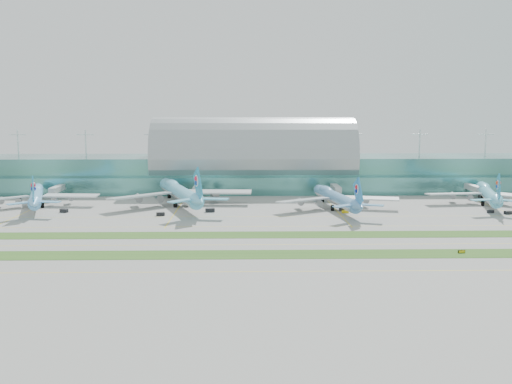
{
  "coord_description": "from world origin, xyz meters",
  "views": [
    {
      "loc": [
        -5.17,
        -211.33,
        47.26
      ],
      "look_at": [
        0.0,
        55.0,
        9.0
      ],
      "focal_mm": 40.0,
      "sensor_mm": 36.0,
      "label": 1
    }
  ],
  "objects_px": {
    "terminal": "(254,166)",
    "airliner_d": "(488,193)",
    "taxiway_sign_east": "(462,251)",
    "airliner_a": "(36,195)",
    "airliner_c": "(336,197)",
    "airliner_b": "(180,191)"
  },
  "relations": [
    {
      "from": "airliner_b",
      "to": "airliner_c",
      "type": "distance_m",
      "value": 77.37
    },
    {
      "from": "airliner_a",
      "to": "airliner_b",
      "type": "bearing_deg",
      "value": -15.76
    },
    {
      "from": "airliner_a",
      "to": "airliner_d",
      "type": "relative_size",
      "value": 0.97
    },
    {
      "from": "airliner_a",
      "to": "airliner_c",
      "type": "relative_size",
      "value": 0.96
    },
    {
      "from": "airliner_a",
      "to": "airliner_d",
      "type": "xyz_separation_m",
      "value": [
        225.53,
        2.0,
        0.14
      ]
    },
    {
      "from": "airliner_a",
      "to": "airliner_c",
      "type": "bearing_deg",
      "value": -21.87
    },
    {
      "from": "airliner_b",
      "to": "airliner_c",
      "type": "relative_size",
      "value": 1.16
    },
    {
      "from": "terminal",
      "to": "airliner_b",
      "type": "bearing_deg",
      "value": -123.39
    },
    {
      "from": "airliner_b",
      "to": "airliner_d",
      "type": "relative_size",
      "value": 1.17
    },
    {
      "from": "airliner_a",
      "to": "airliner_c",
      "type": "xyz_separation_m",
      "value": [
        146.54,
        -9.53,
        0.08
      ]
    },
    {
      "from": "airliner_a",
      "to": "airliner_b",
      "type": "distance_m",
      "value": 70.27
    },
    {
      "from": "airliner_c",
      "to": "airliner_d",
      "type": "xyz_separation_m",
      "value": [
        78.99,
        11.54,
        0.07
      ]
    },
    {
      "from": "terminal",
      "to": "airliner_d",
      "type": "distance_m",
      "value": 131.42
    },
    {
      "from": "terminal",
      "to": "taxiway_sign_east",
      "type": "distance_m",
      "value": 170.44
    },
    {
      "from": "terminal",
      "to": "airliner_b",
      "type": "relative_size",
      "value": 4.24
    },
    {
      "from": "airliner_d",
      "to": "taxiway_sign_east",
      "type": "bearing_deg",
      "value": -101.46
    },
    {
      "from": "terminal",
      "to": "airliner_d",
      "type": "bearing_deg",
      "value": -26.5
    },
    {
      "from": "terminal",
      "to": "airliner_d",
      "type": "height_order",
      "value": "terminal"
    },
    {
      "from": "airliner_a",
      "to": "terminal",
      "type": "bearing_deg",
      "value": 11.09
    },
    {
      "from": "airliner_b",
      "to": "airliner_d",
      "type": "xyz_separation_m",
      "value": [
        155.34,
        -0.93,
        -1.09
      ]
    },
    {
      "from": "terminal",
      "to": "airliner_b",
      "type": "height_order",
      "value": "terminal"
    },
    {
      "from": "airliner_b",
      "to": "airliner_d",
      "type": "bearing_deg",
      "value": -19.7
    }
  ]
}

